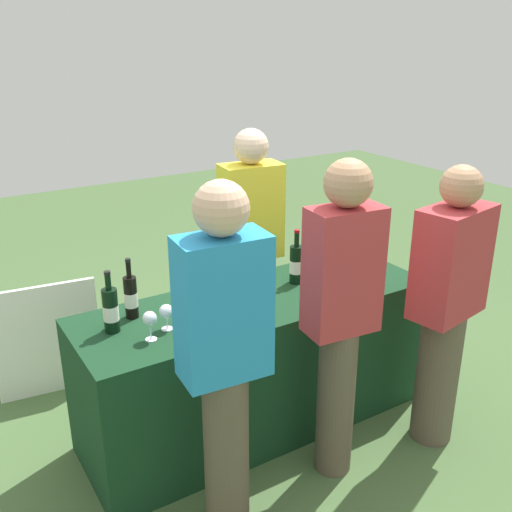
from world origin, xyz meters
name	(u,v)px	position (x,y,z in m)	size (l,w,h in m)	color
ground_plane	(256,421)	(0.00, 0.00, 0.00)	(12.00, 12.00, 0.00)	#476638
tasting_table	(256,363)	(0.00, 0.00, 0.40)	(1.97, 0.66, 0.80)	#14381E
wine_bottle_0	(111,310)	(-0.78, 0.06, 0.91)	(0.08, 0.08, 0.31)	black
wine_bottle_1	(131,297)	(-0.65, 0.15, 0.91)	(0.07, 0.07, 0.32)	black
wine_bottle_2	(296,264)	(0.31, 0.07, 0.91)	(0.08, 0.08, 0.32)	black
wine_bottle_3	(318,257)	(0.50, 0.10, 0.91)	(0.07, 0.07, 0.30)	black
wine_glass_0	(150,319)	(-0.66, -0.12, 0.90)	(0.07, 0.07, 0.15)	silver
wine_glass_1	(166,312)	(-0.55, -0.06, 0.89)	(0.07, 0.07, 0.13)	silver
wine_glass_2	(362,272)	(0.59, -0.18, 0.89)	(0.07, 0.07, 0.14)	silver
server_pouring	(251,244)	(0.32, 0.57, 0.88)	(0.40, 0.25, 1.61)	#3F3351
guest_0	(224,355)	(-0.52, -0.58, 0.91)	(0.38, 0.23, 1.65)	brown
guest_1	(341,311)	(0.14, -0.53, 0.92)	(0.36, 0.22, 1.65)	brown
guest_2	(447,302)	(0.78, -0.63, 0.84)	(0.45, 0.30, 1.56)	brown
menu_board	(47,340)	(-0.93, 0.95, 0.36)	(0.64, 0.03, 0.73)	white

